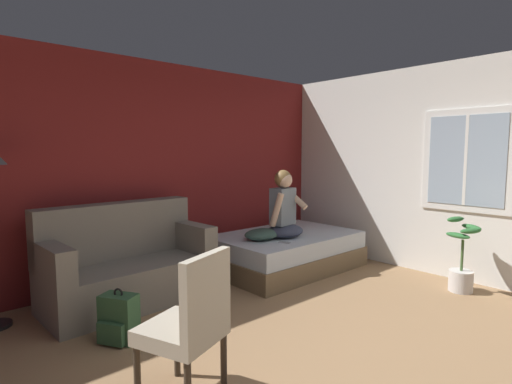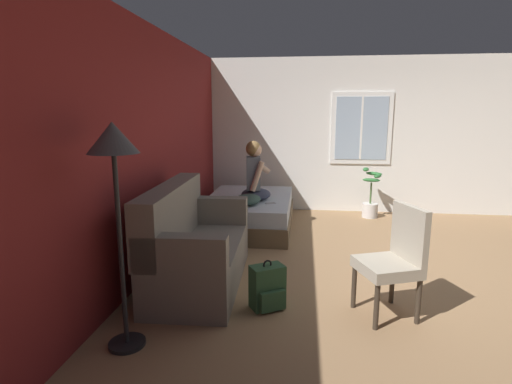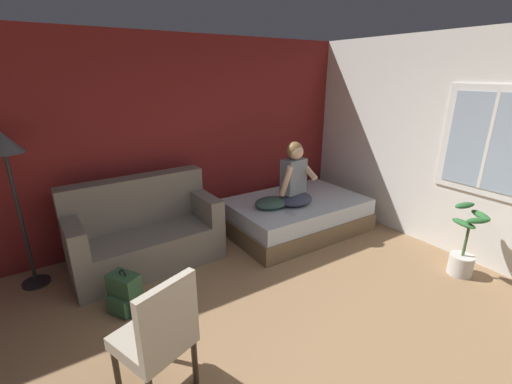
# 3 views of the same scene
# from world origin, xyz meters

# --- Properties ---
(ground_plane) EXTENTS (40.00, 40.00, 0.00)m
(ground_plane) POSITION_xyz_m (0.00, 0.00, 0.00)
(ground_plane) COLOR #93704C
(wall_back_accent) EXTENTS (10.59, 0.16, 2.70)m
(wall_back_accent) POSITION_xyz_m (0.00, 3.13, 1.35)
(wall_back_accent) COLOR maroon
(wall_back_accent) RESTS_ON ground
(wall_side_with_window) EXTENTS (0.19, 7.50, 2.70)m
(wall_side_with_window) POSITION_xyz_m (2.88, 0.00, 1.35)
(wall_side_with_window) COLOR silver
(wall_side_with_window) RESTS_ON ground
(bed) EXTENTS (1.97, 1.30, 0.48)m
(bed) POSITION_xyz_m (1.55, 2.21, 0.24)
(bed) COLOR brown
(bed) RESTS_ON ground
(couch) EXTENTS (1.73, 0.89, 1.04)m
(couch) POSITION_xyz_m (-0.58, 2.50, 0.39)
(couch) COLOR slate
(couch) RESTS_ON ground
(side_chair) EXTENTS (0.59, 0.59, 0.98)m
(side_chair) POSITION_xyz_m (-1.01, 0.58, 0.53)
(side_chair) COLOR #382D23
(side_chair) RESTS_ON ground
(person_seated) EXTENTS (0.58, 0.51, 0.88)m
(person_seated) POSITION_xyz_m (1.40, 2.10, 0.84)
(person_seated) COLOR #383D51
(person_seated) RESTS_ON bed
(backpack) EXTENTS (0.34, 0.35, 0.46)m
(backpack) POSITION_xyz_m (-1.02, 1.68, 0.19)
(backpack) COLOR #2D5133
(backpack) RESTS_ON ground
(throw_pillow) EXTENTS (0.50, 0.39, 0.14)m
(throw_pillow) POSITION_xyz_m (1.06, 2.16, 0.55)
(throw_pillow) COLOR #385147
(throw_pillow) RESTS_ON bed
(cell_phone) EXTENTS (0.13, 0.16, 0.01)m
(cell_phone) POSITION_xyz_m (1.14, 1.84, 0.48)
(cell_phone) COLOR #B7B7BC
(cell_phone) RESTS_ON bed
(floor_lamp) EXTENTS (0.36, 0.36, 1.70)m
(floor_lamp) POSITION_xyz_m (-1.76, 2.70, 1.43)
(floor_lamp) COLOR black
(floor_lamp) RESTS_ON ground
(potted_plant) EXTENTS (0.39, 0.37, 0.85)m
(potted_plant) POSITION_xyz_m (2.39, 0.24, 0.30)
(potted_plant) COLOR silver
(potted_plant) RESTS_ON ground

